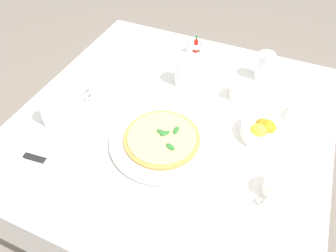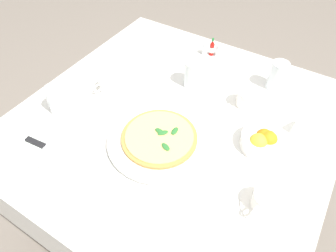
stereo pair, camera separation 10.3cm
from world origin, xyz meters
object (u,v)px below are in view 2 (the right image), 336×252
Objects in this scene: coffee_cup_near_right at (109,84)px; coffee_cup_right_edge at (247,99)px; dinner_knife at (48,148)px; hot_sauce_bottle at (212,48)px; pepper_shaker at (205,49)px; pizza_plate at (159,140)px; napkin_folded at (48,150)px; coffee_cup_far_right at (265,202)px; water_glass_left_edge at (57,101)px; water_glass_near_left at (193,75)px; pizza at (159,137)px; water_glass_center_back at (277,77)px; salt_shaker at (218,51)px; menu_card at (302,123)px; citrus_bowl at (264,141)px.

coffee_cup_near_right is 0.99× the size of coffee_cup_right_edge.
coffee_cup_near_right is 0.35m from dinner_knife.
hot_sauce_bottle reaches higher than pepper_shaker.
napkin_folded is at bearing -140.95° from pizza_plate.
coffee_cup_far_right is 1.18× the size of water_glass_left_edge.
water_glass_near_left is 0.59m from dinner_knife.
water_glass_near_left reaches higher than pizza.
water_glass_near_left is 0.60m from napkin_folded.
coffee_cup_far_right is 0.66× the size of dinner_knife.
salt_shaker is (-0.28, 0.08, -0.03)m from water_glass_center_back.
water_glass_center_back is (0.05, 0.16, 0.02)m from coffee_cup_right_edge.
coffee_cup_far_right is 0.35m from menu_card.
water_glass_center_back is at bearing -10.20° from pepper_shaker.
coffee_cup_far_right is 0.68m from dinner_knife.
salt_shaker is 0.06m from pepper_shaker.
pizza is 2.29× the size of water_glass_left_edge.
water_glass_left_edge reaches higher than menu_card.
pizza_plate is 0.36m from dinner_knife.
dinner_knife is at bearing -106.07° from salt_shaker.
water_glass_near_left reaches higher than coffee_cup_near_right.
water_glass_near_left reaches higher than menu_card.
salt_shaker is at bearing 95.25° from pizza_plate.
coffee_cup_right_edge reaches higher than pizza_plate.
pizza_plate is 0.36m from napkin_folded.
water_glass_left_edge is at bearing -161.45° from citrus_bowl.
water_glass_near_left is at bearing 139.54° from coffee_cup_far_right.
pepper_shaker is at bearing -160.35° from hot_sauce_bottle.
coffee_cup_far_right reaches higher than salt_shaker.
citrus_bowl is (0.69, 0.23, -0.02)m from water_glass_left_edge.
hot_sauce_bottle is (-0.03, 0.23, -0.02)m from water_glass_near_left.
menu_card is at bearing -29.86° from salt_shaker.
hot_sauce_bottle reaches higher than dinner_knife.
pizza_plate is at bearing -22.13° from menu_card.
citrus_bowl is at bearing -42.85° from pepper_shaker.
dinner_knife is (-0.66, -0.18, -0.00)m from coffee_cup_far_right.
dinner_knife reaches higher than pizza_plate.
water_glass_near_left is (0.26, 0.20, 0.02)m from coffee_cup_near_right.
salt_shaker reaches higher than napkin_folded.
coffee_cup_right_edge is at bearing -37.62° from pepper_shaker.
coffee_cup_near_right is 0.71m from coffee_cup_far_right.
hot_sauce_bottle is at bearing 98.23° from pizza_plate.
water_glass_center_back is at bearing 63.98° from pizza_plate.
dinner_knife is at bearing -125.93° from water_glass_center_back.
salt_shaker is (-0.43, 0.60, -0.00)m from coffee_cup_far_right.
coffee_cup_near_right is 0.33m from water_glass_near_left.
pepper_shaker is (-0.29, 0.22, -0.01)m from coffee_cup_right_edge.
water_glass_center_back is 1.44× the size of menu_card.
menu_card is at bearing 15.08° from coffee_cup_near_right.
salt_shaker is at bearing 68.22° from dinner_knife.
pizza is at bearing -151.38° from citrus_bowl.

